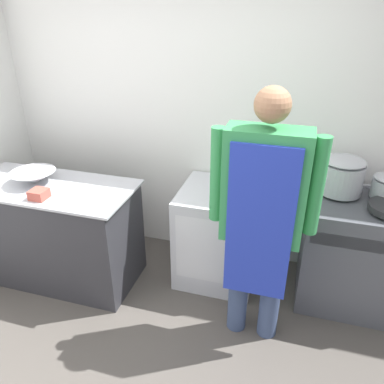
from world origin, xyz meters
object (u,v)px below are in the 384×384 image
(mixing_bowl, at_px, (34,177))
(stock_pot, at_px, (342,175))
(person_cook, at_px, (262,209))
(stove, at_px, (352,253))
(plastic_tub, at_px, (39,194))
(fridge_unit, at_px, (219,234))

(mixing_bowl, bearing_deg, stock_pot, 11.72)
(person_cook, distance_m, stock_pot, 0.85)
(stove, bearing_deg, person_cook, -140.01)
(stock_pot, bearing_deg, mixing_bowl, -168.28)
(stove, distance_m, plastic_tub, 2.45)
(fridge_unit, bearing_deg, plastic_tub, -154.23)
(stove, xyz_separation_m, mixing_bowl, (-2.54, -0.38, 0.49))
(fridge_unit, bearing_deg, stove, -0.27)
(fridge_unit, distance_m, person_cook, 0.93)
(fridge_unit, bearing_deg, mixing_bowl, -165.26)
(plastic_tub, xyz_separation_m, stock_pot, (2.16, 0.71, 0.13))
(mixing_bowl, bearing_deg, plastic_tub, -46.24)
(stove, height_order, fridge_unit, stove)
(stove, distance_m, mixing_bowl, 2.61)
(fridge_unit, xyz_separation_m, stock_pot, (0.90, 0.11, 0.63))
(mixing_bowl, bearing_deg, person_cook, -5.93)
(stove, relative_size, person_cook, 0.50)
(fridge_unit, height_order, mixing_bowl, mixing_bowl)
(stove, xyz_separation_m, fridge_unit, (-1.07, 0.01, -0.03))
(stove, height_order, mixing_bowl, mixing_bowl)
(stove, relative_size, mixing_bowl, 2.51)
(fridge_unit, bearing_deg, person_cook, -55.91)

